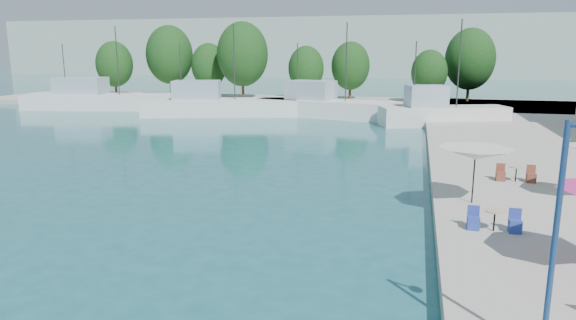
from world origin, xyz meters
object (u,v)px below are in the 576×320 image
(trawler_01, at_px, (101,100))
(trawler_04, at_px, (440,114))
(trawler_03, at_px, (327,107))
(umbrella_white, at_px, (475,154))
(trawler_02, at_px, (216,106))

(trawler_01, height_order, trawler_04, same)
(trawler_03, xyz_separation_m, umbrella_white, (11.70, -31.94, 1.66))
(trawler_01, distance_m, umbrella_white, 51.62)
(trawler_01, height_order, umbrella_white, trawler_01)
(trawler_03, bearing_deg, trawler_01, -167.77)
(trawler_01, distance_m, trawler_02, 16.32)
(trawler_02, distance_m, umbrella_white, 38.35)
(trawler_01, bearing_deg, trawler_04, -18.06)
(trawler_03, bearing_deg, trawler_04, -4.38)
(umbrella_white, bearing_deg, trawler_04, 90.51)
(trawler_03, bearing_deg, umbrella_white, -55.74)
(trawler_02, xyz_separation_m, umbrella_white, (23.68, -30.12, 1.66))
(trawler_01, xyz_separation_m, trawler_04, (39.51, -4.77, 0.00))
(trawler_04, bearing_deg, trawler_01, 153.85)
(trawler_04, height_order, umbrella_white, trawler_04)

